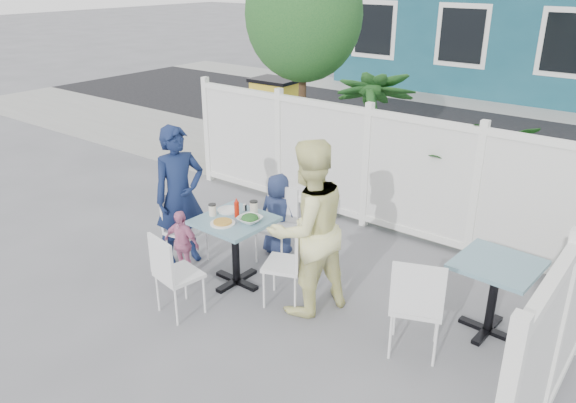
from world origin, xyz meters
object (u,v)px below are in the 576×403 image
Objects in this scene: utility_cabinet at (275,120)px; spare_table at (496,279)px; chair_left at (181,222)px; chair_right at (291,258)px; chair_near at (172,270)px; main_table at (235,234)px; man at (180,196)px; toddler at (182,243)px; boy at (278,215)px; woman at (308,228)px; chair_back at (279,219)px.

utility_cabinet reaches higher than spare_table.
chair_left is 1.56m from chair_right.
chair_near is at bearing -147.99° from spare_table.
man is at bearing 179.83° from main_table.
main_table is at bearing 13.00° from toddler.
boy is at bearing 55.41° from toddler.
main_table is at bearing -162.79° from spare_table.
main_table is 0.95m from woman.
man is at bearing 142.61° from chair_near.
chair_back is 0.49× the size of woman.
utility_cabinet is 1.54× the size of chair_right.
utility_cabinet is 4.13m from chair_left.
boy reaches higher than spare_table.
woman is at bearing 2.80° from toddler.
woman reaches higher than spare_table.
utility_cabinet is 3.78m from boy.
woman reaches higher than chair_back.
utility_cabinet reaches higher than chair_left.
man is at bearing -166.96° from spare_table.
main_table is 0.47× the size of man.
chair_left is (-3.36, -0.81, -0.08)m from spare_table.
man is at bearing -67.43° from woman.
main_table is 1.02× the size of spare_table.
boy is at bearing 178.68° from spare_table.
main_table is 0.43× the size of woman.
utility_cabinet is 1.81× the size of spare_table.
woman is (1.74, 0.07, 0.07)m from man.
chair_near reaches higher than chair_back.
man reaches higher than main_table.
woman is at bearing 53.23° from chair_near.
utility_cabinet is 3.91m from chair_back.
utility_cabinet is 1.74× the size of toddler.
spare_table is at bearing 94.53° from chair_left.
utility_cabinet is 1.57× the size of chair_back.
chair_near reaches higher than main_table.
main_table is 0.73m from chair_right.
chair_near is 0.54× the size of man.
chair_near is (-0.07, -1.58, 0.00)m from chair_back.
chair_left is 0.34m from toddler.
woman is (3.36, -3.69, 0.21)m from utility_cabinet.
utility_cabinet is 5.81m from spare_table.
main_table is at bearing 82.76° from chair_left.
main_table is 0.87m from man.
chair_near is 1.68m from boy.
boy is (-0.08, 0.10, -0.01)m from chair_back.
chair_back is 1.11× the size of toddler.
chair_near is (-2.59, -1.62, -0.07)m from spare_table.
man is 1.18m from boy.
chair_near is (2.40, -4.60, -0.17)m from utility_cabinet.
boy is (0.76, 0.87, -0.00)m from chair_left.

